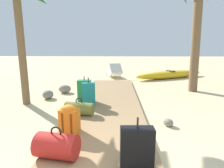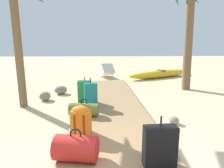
{
  "view_description": "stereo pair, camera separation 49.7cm",
  "coord_description": "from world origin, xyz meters",
  "px_view_note": "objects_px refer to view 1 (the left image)",
  "views": [
    {
      "loc": [
        0.26,
        -1.26,
        1.59
      ],
      "look_at": [
        0.09,
        4.01,
        0.55
      ],
      "focal_mm": 29.71,
      "sensor_mm": 36.0,
      "label": 1
    },
    {
      "loc": [
        -0.24,
        -1.25,
        1.59
      ],
      "look_at": [
        0.09,
        4.01,
        0.55
      ],
      "focal_mm": 29.71,
      "sensor_mm": 36.0,
      "label": 2
    }
  ],
  "objects_px": {
    "backpack_orange": "(69,119)",
    "duffel_bag_red": "(57,146)",
    "suitcase_teal": "(89,94)",
    "lounge_chair": "(114,71)",
    "suitcase_green": "(84,91)",
    "suitcase_black": "(137,148)",
    "duffel_bag_olive": "(79,108)",
    "kayak": "(170,74)",
    "palm_tree_far_right": "(197,4)"
  },
  "relations": [
    {
      "from": "backpack_orange",
      "to": "duffel_bag_red",
      "type": "bearing_deg",
      "value": -89.64
    },
    {
      "from": "suitcase_teal",
      "to": "lounge_chair",
      "type": "height_order",
      "value": "suitcase_teal"
    },
    {
      "from": "backpack_orange",
      "to": "duffel_bag_red",
      "type": "relative_size",
      "value": 0.86
    },
    {
      "from": "suitcase_green",
      "to": "suitcase_black",
      "type": "height_order",
      "value": "suitcase_green"
    },
    {
      "from": "backpack_orange",
      "to": "suitcase_green",
      "type": "height_order",
      "value": "suitcase_green"
    },
    {
      "from": "duffel_bag_olive",
      "to": "suitcase_teal",
      "type": "xyz_separation_m",
      "value": [
        0.12,
        0.65,
        0.16
      ]
    },
    {
      "from": "lounge_chair",
      "to": "kayak",
      "type": "xyz_separation_m",
      "value": [
        2.98,
        -0.18,
        -0.13
      ]
    },
    {
      "from": "suitcase_green",
      "to": "suitcase_teal",
      "type": "bearing_deg",
      "value": -67.25
    },
    {
      "from": "palm_tree_far_right",
      "to": "kayak",
      "type": "relative_size",
      "value": 1.0
    },
    {
      "from": "suitcase_teal",
      "to": "suitcase_black",
      "type": "height_order",
      "value": "suitcase_teal"
    },
    {
      "from": "duffel_bag_olive",
      "to": "backpack_orange",
      "type": "height_order",
      "value": "backpack_orange"
    },
    {
      "from": "palm_tree_far_right",
      "to": "kayak",
      "type": "xyz_separation_m",
      "value": [
        0.03,
        2.84,
        -2.85
      ]
    },
    {
      "from": "suitcase_green",
      "to": "lounge_chair",
      "type": "bearing_deg",
      "value": 81.48
    },
    {
      "from": "suitcase_teal",
      "to": "duffel_bag_red",
      "type": "bearing_deg",
      "value": -91.93
    },
    {
      "from": "suitcase_black",
      "to": "duffel_bag_olive",
      "type": "bearing_deg",
      "value": 120.79
    },
    {
      "from": "suitcase_teal",
      "to": "lounge_chair",
      "type": "distance_m",
      "value": 5.27
    },
    {
      "from": "suitcase_teal",
      "to": "suitcase_green",
      "type": "bearing_deg",
      "value": 112.75
    },
    {
      "from": "palm_tree_far_right",
      "to": "lounge_chair",
      "type": "bearing_deg",
      "value": 134.35
    },
    {
      "from": "duffel_bag_red",
      "to": "suitcase_black",
      "type": "bearing_deg",
      "value": -10.5
    },
    {
      "from": "duffel_bag_olive",
      "to": "backpack_orange",
      "type": "xyz_separation_m",
      "value": [
        0.03,
        -0.97,
        0.14
      ]
    },
    {
      "from": "suitcase_green",
      "to": "palm_tree_far_right",
      "type": "relative_size",
      "value": 0.17
    },
    {
      "from": "backpack_orange",
      "to": "lounge_chair",
      "type": "xyz_separation_m",
      "value": [
        0.61,
        6.87,
        -0.04
      ]
    },
    {
      "from": "duffel_bag_red",
      "to": "suitcase_green",
      "type": "bearing_deg",
      "value": 92.32
    },
    {
      "from": "backpack_orange",
      "to": "suitcase_black",
      "type": "distance_m",
      "value": 1.42
    },
    {
      "from": "lounge_chair",
      "to": "kayak",
      "type": "height_order",
      "value": "lounge_chair"
    },
    {
      "from": "palm_tree_far_right",
      "to": "lounge_chair",
      "type": "distance_m",
      "value": 5.03
    },
    {
      "from": "duffel_bag_olive",
      "to": "kayak",
      "type": "distance_m",
      "value": 6.77
    },
    {
      "from": "backpack_orange",
      "to": "kayak",
      "type": "relative_size",
      "value": 0.13
    },
    {
      "from": "duffel_bag_red",
      "to": "kayak",
      "type": "distance_m",
      "value": 8.22
    },
    {
      "from": "suitcase_teal",
      "to": "lounge_chair",
      "type": "xyz_separation_m",
      "value": [
        0.52,
        5.24,
        -0.06
      ]
    },
    {
      "from": "duffel_bag_red",
      "to": "lounge_chair",
      "type": "height_order",
      "value": "lounge_chair"
    },
    {
      "from": "duffel_bag_red",
      "to": "duffel_bag_olive",
      "type": "bearing_deg",
      "value": 91.33
    },
    {
      "from": "duffel_bag_red",
      "to": "lounge_chair",
      "type": "bearing_deg",
      "value": 85.45
    },
    {
      "from": "kayak",
      "to": "suitcase_black",
      "type": "bearing_deg",
      "value": -108.24
    },
    {
      "from": "palm_tree_far_right",
      "to": "suitcase_green",
      "type": "bearing_deg",
      "value": -154.38
    },
    {
      "from": "backpack_orange",
      "to": "suitcase_green",
      "type": "relative_size",
      "value": 0.76
    },
    {
      "from": "suitcase_green",
      "to": "kayak",
      "type": "xyz_separation_m",
      "value": [
        3.7,
        4.6,
        -0.18
      ]
    },
    {
      "from": "backpack_orange",
      "to": "palm_tree_far_right",
      "type": "bearing_deg",
      "value": 47.19
    },
    {
      "from": "suitcase_green",
      "to": "palm_tree_far_right",
      "type": "distance_m",
      "value": 4.87
    },
    {
      "from": "suitcase_teal",
      "to": "lounge_chair",
      "type": "relative_size",
      "value": 0.46
    },
    {
      "from": "duffel_bag_red",
      "to": "kayak",
      "type": "relative_size",
      "value": 0.15
    },
    {
      "from": "duffel_bag_olive",
      "to": "duffel_bag_red",
      "type": "bearing_deg",
      "value": -88.67
    },
    {
      "from": "lounge_chair",
      "to": "suitcase_green",
      "type": "bearing_deg",
      "value": -98.52
    },
    {
      "from": "suitcase_teal",
      "to": "palm_tree_far_right",
      "type": "bearing_deg",
      "value": 32.53
    },
    {
      "from": "palm_tree_far_right",
      "to": "duffel_bag_red",
      "type": "bearing_deg",
      "value": -128.0
    },
    {
      "from": "suitcase_green",
      "to": "kayak",
      "type": "bearing_deg",
      "value": 51.2
    },
    {
      "from": "suitcase_teal",
      "to": "suitcase_black",
      "type": "relative_size",
      "value": 1.11
    },
    {
      "from": "backpack_orange",
      "to": "kayak",
      "type": "height_order",
      "value": "backpack_orange"
    },
    {
      "from": "kayak",
      "to": "lounge_chair",
      "type": "bearing_deg",
      "value": 176.48
    },
    {
      "from": "kayak",
      "to": "palm_tree_far_right",
      "type": "bearing_deg",
      "value": -90.55
    }
  ]
}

